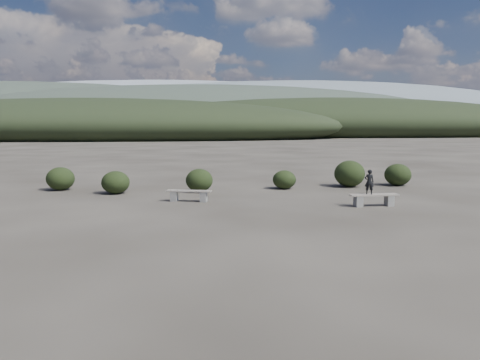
{
  "coord_description": "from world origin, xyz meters",
  "views": [
    {
      "loc": [
        -1.78,
        -13.48,
        3.13
      ],
      "look_at": [
        -0.39,
        3.5,
        1.1
      ],
      "focal_mm": 35.0,
      "sensor_mm": 36.0,
      "label": 1
    }
  ],
  "objects": [
    {
      "name": "shrub_d",
      "position": [
        5.63,
        9.35,
        0.67
      ],
      "size": [
        1.52,
        1.52,
        1.33
      ],
      "primitive_type": "ellipsoid",
      "color": "black",
      "rests_on": "ground"
    },
    {
      "name": "mountain_ridges",
      "position": [
        -7.48,
        339.06,
        10.84
      ],
      "size": [
        500.0,
        400.0,
        56.0
      ],
      "color": "black",
      "rests_on": "ground"
    },
    {
      "name": "shrub_a",
      "position": [
        -5.69,
        7.92,
        0.52
      ],
      "size": [
        1.26,
        1.26,
        1.03
      ],
      "primitive_type": "ellipsoid",
      "color": "black",
      "rests_on": "ground"
    },
    {
      "name": "seated_person",
      "position": [
        4.59,
        3.75,
        0.95
      ],
      "size": [
        0.39,
        0.31,
        0.96
      ],
      "primitive_type": "imported",
      "rotation": [
        0.0,
        0.0,
        2.9
      ],
      "color": "black",
      "rests_on": "bench_right"
    },
    {
      "name": "bench_right",
      "position": [
        4.8,
        3.76,
        0.29
      ],
      "size": [
        1.91,
        0.52,
        0.47
      ],
      "rotation": [
        0.0,
        0.0,
        0.07
      ],
      "color": "gray",
      "rests_on": "ground"
    },
    {
      "name": "shrub_b",
      "position": [
        -1.91,
        8.21,
        0.54
      ],
      "size": [
        1.26,
        1.26,
        1.08
      ],
      "primitive_type": "ellipsoid",
      "color": "black",
      "rests_on": "ground"
    },
    {
      "name": "shrub_e",
      "position": [
        8.26,
        9.64,
        0.56
      ],
      "size": [
        1.35,
        1.35,
        1.12
      ],
      "primitive_type": "ellipsoid",
      "color": "black",
      "rests_on": "ground"
    },
    {
      "name": "shrub_f",
      "position": [
        -8.52,
        9.29,
        0.55
      ],
      "size": [
        1.31,
        1.31,
        1.11
      ],
      "primitive_type": "ellipsoid",
      "color": "black",
      "rests_on": "ground"
    },
    {
      "name": "bench_left",
      "position": [
        -2.32,
        5.47,
        0.28
      ],
      "size": [
        1.88,
        0.78,
        0.46
      ],
      "rotation": [
        0.0,
        0.0,
        -0.22
      ],
      "color": "gray",
      "rests_on": "ground"
    },
    {
      "name": "shrub_c",
      "position": [
        2.22,
        8.87,
        0.46
      ],
      "size": [
        1.14,
        1.14,
        0.91
      ],
      "primitive_type": "ellipsoid",
      "color": "black",
      "rests_on": "ground"
    },
    {
      "name": "ground",
      "position": [
        0.0,
        0.0,
        0.0
      ],
      "size": [
        1200.0,
        1200.0,
        0.0
      ],
      "primitive_type": "plane",
      "color": "#2C2722",
      "rests_on": "ground"
    }
  ]
}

